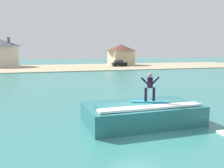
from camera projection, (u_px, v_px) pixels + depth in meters
name	position (u px, v px, depth m)	size (l,w,h in m)	color
ground_plane	(139.00, 131.00, 12.78)	(260.00, 260.00, 0.00)	#327A75
wave_crest	(142.00, 113.00, 14.15)	(6.65, 3.71, 1.28)	#276C6F
surfboard	(149.00, 101.00, 14.06)	(2.10, 1.12, 0.06)	#33A5CC
surfer	(150.00, 85.00, 13.94)	(1.19, 0.32, 1.66)	black
shoreline_bank	(55.00, 68.00, 62.09)	(120.00, 27.37, 0.16)	tan
car_far_shore	(119.00, 63.00, 66.15)	(3.97, 2.28, 1.86)	black
house_with_chimney	(1.00, 52.00, 64.41)	(10.67, 10.67, 8.01)	beige
house_gabled_white	(121.00, 53.00, 72.31)	(9.25, 9.25, 6.36)	beige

